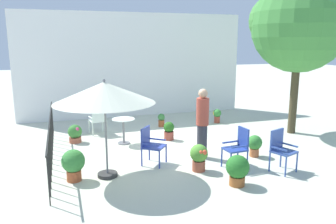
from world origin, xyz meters
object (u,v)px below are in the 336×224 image
potted_plant_7 (199,156)px  patio_chair_0 (281,147)px  potted_plant_3 (238,169)px  cafe_table_0 (123,126)px  shade_tree (300,25)px  potted_plant_0 (75,133)px  potted_plant_1 (255,144)px  patio_chair_2 (98,119)px  standing_person (202,122)px  potted_plant_2 (217,115)px  patio_umbrella_0 (104,93)px  potted_plant_6 (161,120)px  potted_plant_5 (73,163)px  patio_chair_1 (151,143)px  patio_chair_3 (238,145)px  potted_plant_4 (169,131)px

potted_plant_7 → patio_chair_0: bearing=-17.6°
patio_chair_0 → potted_plant_3: 1.42m
potted_plant_3 → cafe_table_0: bearing=115.3°
cafe_table_0 → shade_tree: bearing=-4.9°
shade_tree → potted_plant_0: shade_tree is taller
potted_plant_1 → potted_plant_3: potted_plant_3 is taller
patio_chair_2 → standing_person: 3.86m
shade_tree → potted_plant_7: size_ratio=7.73×
patio_chair_0 → potted_plant_1: size_ratio=1.70×
potted_plant_1 → potted_plant_7: bearing=-165.0°
shade_tree → potted_plant_2: (-1.77, 1.96, -3.15)m
potted_plant_0 → cafe_table_0: bearing=-22.3°
shade_tree → patio_umbrella_0: shade_tree is taller
cafe_table_0 → patio_chair_2: patio_chair_2 is taller
shade_tree → patio_umbrella_0: size_ratio=2.26×
potted_plant_1 → potted_plant_2: bearing=79.0°
cafe_table_0 → potted_plant_6: size_ratio=1.62×
cafe_table_0 → potted_plant_5: cafe_table_0 is taller
patio_chair_1 → potted_plant_7: 1.24m
patio_umbrella_0 → patio_chair_1: patio_umbrella_0 is taller
patio_chair_2 → patio_umbrella_0: bearing=-93.4°
potted_plant_5 → potted_plant_7: bearing=-6.3°
cafe_table_0 → patio_chair_3: (2.21, -2.73, 0.03)m
potted_plant_3 → potted_plant_4: (-0.33, 3.57, -0.07)m
potted_plant_2 → potted_plant_3: 5.49m
cafe_table_0 → potted_plant_0: (-1.35, 0.55, -0.24)m
patio_chair_2 → potted_plant_4: patio_chair_2 is taller
standing_person → potted_plant_3: bearing=-89.6°
cafe_table_0 → potted_plant_5: 2.78m
potted_plant_0 → patio_chair_0: bearing=-40.5°
shade_tree → potted_plant_1: size_ratio=8.63×
potted_plant_6 → patio_chair_3: bearing=-82.3°
patio_chair_1 → potted_plant_2: patio_chair_1 is taller
shade_tree → potted_plant_7: 5.68m
shade_tree → standing_person: shade_tree is taller
cafe_table_0 → potted_plant_0: 1.48m
patio_chair_3 → standing_person: (-0.52, 0.92, 0.38)m
shade_tree → potted_plant_6: shade_tree is taller
potted_plant_3 → potted_plant_5: potted_plant_5 is taller
patio_chair_1 → patio_chair_2: bearing=106.3°
potted_plant_6 → standing_person: bearing=-88.9°
potted_plant_4 → potted_plant_1: bearing=-52.1°
patio_chair_2 → potted_plant_5: 3.72m
patio_umbrella_0 → potted_plant_1: bearing=2.3°
potted_plant_3 → standing_person: size_ratio=0.36×
patio_umbrella_0 → potted_plant_2: (4.53, 3.80, -1.57)m
patio_chair_1 → potted_plant_4: patio_chair_1 is taller
patio_umbrella_0 → cafe_table_0: 2.79m
potted_plant_2 → patio_chair_3: bearing=-109.9°
potted_plant_5 → potted_plant_3: bearing=-21.8°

